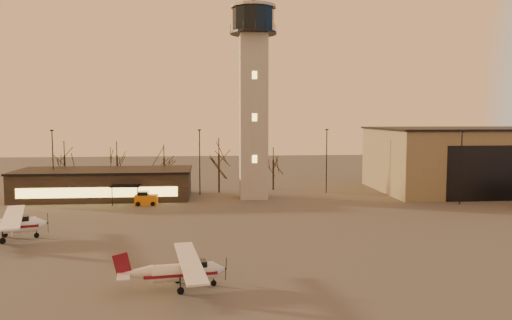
# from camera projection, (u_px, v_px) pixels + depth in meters

# --- Properties ---
(ground) EXTENTS (220.00, 220.00, 0.00)m
(ground) POSITION_uv_depth(u_px,v_px,m) (283.00, 252.00, 44.61)
(ground) COLOR #423F3D
(ground) RESTS_ON ground
(control_tower) EXTENTS (6.80, 6.80, 32.60)m
(control_tower) POSITION_uv_depth(u_px,v_px,m) (253.00, 88.00, 72.94)
(control_tower) COLOR #9A9892
(control_tower) RESTS_ON ground
(hangar) EXTENTS (30.60, 20.60, 10.30)m
(hangar) POSITION_uv_depth(u_px,v_px,m) (471.00, 159.00, 81.19)
(hangar) COLOR #7B6D50
(hangar) RESTS_ON ground
(terminal) EXTENTS (25.40, 12.20, 4.30)m
(terminal) POSITION_uv_depth(u_px,v_px,m) (105.00, 184.00, 74.11)
(terminal) COLOR black
(terminal) RESTS_ON ground
(light_poles) EXTENTS (58.50, 12.25, 10.14)m
(light_poles) POSITION_uv_depth(u_px,v_px,m) (256.00, 161.00, 74.93)
(light_poles) COLOR black
(light_poles) RESTS_ON ground
(tree_row) EXTENTS (37.20, 9.20, 8.80)m
(tree_row) POSITION_uv_depth(u_px,v_px,m) (165.00, 154.00, 81.67)
(tree_row) COLOR black
(tree_row) RESTS_ON ground
(cessna_front) EXTENTS (8.32, 10.49, 2.88)m
(cessna_front) POSITION_uv_depth(u_px,v_px,m) (185.00, 275.00, 35.25)
(cessna_front) COLOR silver
(cessna_front) RESTS_ON ground
(cessna_rear) EXTENTS (10.12, 12.47, 3.47)m
(cessna_rear) POSITION_uv_depth(u_px,v_px,m) (9.00, 228.00, 48.94)
(cessna_rear) COLOR white
(cessna_rear) RESTS_ON ground
(service_cart) EXTENTS (3.04, 1.99, 1.89)m
(service_cart) POSITION_uv_depth(u_px,v_px,m) (146.00, 200.00, 68.35)
(service_cart) COLOR #CE6F0C
(service_cart) RESTS_ON ground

